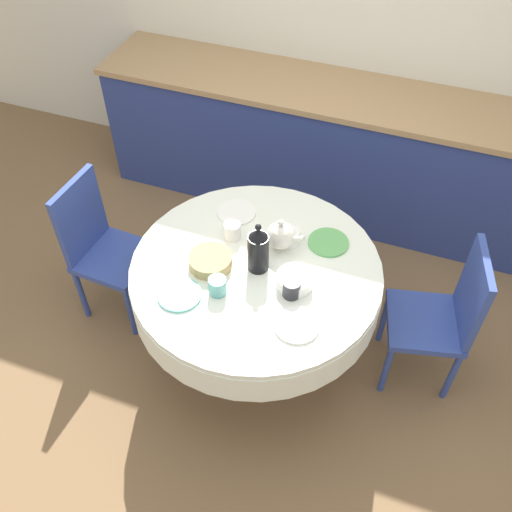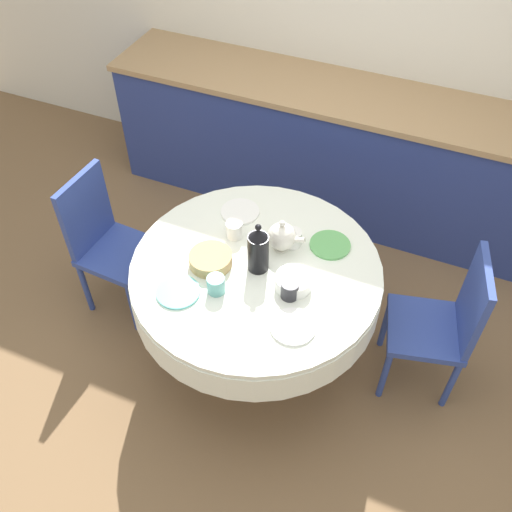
# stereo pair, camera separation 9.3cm
# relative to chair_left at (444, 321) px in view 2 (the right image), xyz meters

# --- Properties ---
(ground_plane) EXTENTS (12.00, 12.00, 0.00)m
(ground_plane) POSITION_rel_chair_left_xyz_m (-0.97, -0.23, -0.52)
(ground_plane) COLOR brown
(wall_back) EXTENTS (7.00, 0.05, 2.60)m
(wall_back) POSITION_rel_chair_left_xyz_m (-0.97, 1.59, 0.78)
(wall_back) COLOR silver
(wall_back) RESTS_ON ground_plane
(kitchen_counter) EXTENTS (3.24, 0.64, 0.96)m
(kitchen_counter) POSITION_rel_chair_left_xyz_m (-0.97, 1.25, -0.04)
(kitchen_counter) COLOR navy
(kitchen_counter) RESTS_ON ground_plane
(dining_table) EXTENTS (1.31, 1.31, 0.76)m
(dining_table) POSITION_rel_chair_left_xyz_m (-0.97, -0.23, 0.12)
(dining_table) COLOR tan
(dining_table) RESTS_ON ground_plane
(chair_left) EXTENTS (0.48, 0.48, 0.94)m
(chair_left) POSITION_rel_chair_left_xyz_m (0.00, 0.00, 0.00)
(chair_left) COLOR #2D428E
(chair_left) RESTS_ON ground_plane
(chair_right) EXTENTS (0.42, 0.42, 0.94)m
(chair_right) POSITION_rel_chair_left_xyz_m (-1.97, -0.17, 0.00)
(chair_right) COLOR #2D428E
(chair_right) RESTS_ON ground_plane
(plate_near_left) EXTENTS (0.22, 0.22, 0.01)m
(plate_near_left) POSITION_rel_chair_left_xyz_m (-1.26, -0.54, 0.25)
(plate_near_left) COLOR #60BCB7
(plate_near_left) RESTS_ON dining_table
(cup_near_left) EXTENTS (0.09, 0.09, 0.09)m
(cup_near_left) POSITION_rel_chair_left_xyz_m (-1.09, -0.45, 0.29)
(cup_near_left) COLOR #5BA39E
(cup_near_left) RESTS_ON dining_table
(plate_near_right) EXTENTS (0.22, 0.22, 0.01)m
(plate_near_right) POSITION_rel_chair_left_xyz_m (-0.66, -0.52, 0.25)
(plate_near_right) COLOR white
(plate_near_right) RESTS_ON dining_table
(cup_near_right) EXTENTS (0.09, 0.09, 0.09)m
(cup_near_right) POSITION_rel_chair_left_xyz_m (-0.75, -0.34, 0.29)
(cup_near_right) COLOR #28282D
(cup_near_right) RESTS_ON dining_table
(plate_far_left) EXTENTS (0.22, 0.22, 0.01)m
(plate_far_left) POSITION_rel_chair_left_xyz_m (-1.21, 0.11, 0.25)
(plate_far_left) COLOR white
(plate_far_left) RESTS_ON dining_table
(cup_far_left) EXTENTS (0.09, 0.09, 0.09)m
(cup_far_left) POSITION_rel_chair_left_xyz_m (-1.17, -0.07, 0.29)
(cup_far_left) COLOR white
(cup_far_left) RESTS_ON dining_table
(plate_far_right) EXTENTS (0.22, 0.22, 0.01)m
(plate_far_right) POSITION_rel_chair_left_xyz_m (-0.67, 0.06, 0.25)
(plate_far_right) COLOR #5BA85B
(plate_far_right) RESTS_ON dining_table
(cup_far_right) EXTENTS (0.09, 0.09, 0.09)m
(cup_far_right) POSITION_rel_chair_left_xyz_m (-0.85, -0.01, 0.29)
(cup_far_right) COLOR white
(cup_far_right) RESTS_ON dining_table
(coffee_carafe) EXTENTS (0.11, 0.11, 0.30)m
(coffee_carafe) POSITION_rel_chair_left_xyz_m (-0.96, -0.23, 0.37)
(coffee_carafe) COLOR black
(coffee_carafe) RESTS_ON dining_table
(teapot) EXTENTS (0.20, 0.15, 0.19)m
(teapot) POSITION_rel_chair_left_xyz_m (-0.90, -0.05, 0.33)
(teapot) COLOR silver
(teapot) RESTS_ON dining_table
(bread_basket) EXTENTS (0.22, 0.22, 0.06)m
(bread_basket) POSITION_rel_chair_left_xyz_m (-1.19, -0.30, 0.27)
(bread_basket) COLOR tan
(bread_basket) RESTS_ON dining_table
(fruit_bowl) EXTENTS (0.18, 0.18, 0.07)m
(fruit_bowl) POSITION_rel_chair_left_xyz_m (-0.75, -0.28, 0.28)
(fruit_bowl) COLOR silver
(fruit_bowl) RESTS_ON dining_table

